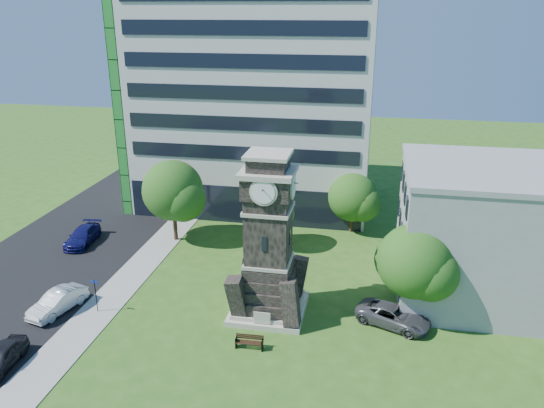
% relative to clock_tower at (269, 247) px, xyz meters
% --- Properties ---
extents(ground, '(160.00, 160.00, 0.00)m').
position_rel_clock_tower_xyz_m(ground, '(-3.00, -2.00, -5.28)').
color(ground, '#2C5718').
rests_on(ground, ground).
extents(sidewalk, '(3.00, 70.00, 0.06)m').
position_rel_clock_tower_xyz_m(sidewalk, '(-12.50, 3.00, -5.25)').
color(sidewalk, gray).
rests_on(sidewalk, ground).
extents(street, '(14.00, 80.00, 0.02)m').
position_rel_clock_tower_xyz_m(street, '(-21.00, 3.00, -5.27)').
color(street, black).
rests_on(street, ground).
extents(clock_tower, '(5.40, 5.40, 12.22)m').
position_rel_clock_tower_xyz_m(clock_tower, '(0.00, 0.00, 0.00)').
color(clock_tower, '#BAB4A2').
rests_on(clock_tower, ground).
extents(office_tall, '(26.20, 15.11, 28.60)m').
position_rel_clock_tower_xyz_m(office_tall, '(-6.20, 23.84, 8.94)').
color(office_tall, silver).
rests_on(office_tall, ground).
extents(office_low, '(15.20, 12.20, 10.40)m').
position_rel_clock_tower_xyz_m(office_low, '(16.97, 6.00, -0.07)').
color(office_low, '#949699').
rests_on(office_low, ground).
extents(car_street_south, '(1.98, 4.31, 1.43)m').
position_rel_clock_tower_xyz_m(car_street_south, '(-15.28, -9.62, -4.57)').
color(car_street_south, black).
rests_on(car_street_south, ground).
extents(car_street_mid, '(2.80, 5.05, 1.58)m').
position_rel_clock_tower_xyz_m(car_street_mid, '(-15.44, -3.02, -4.49)').
color(car_street_mid, '#B8BDC1').
rests_on(car_street_mid, ground).
extents(car_street_north, '(2.64, 5.41, 1.51)m').
position_rel_clock_tower_xyz_m(car_street_north, '(-19.95, 8.55, -4.52)').
color(car_street_north, '#11114D').
rests_on(car_street_north, ground).
extents(car_east_lot, '(5.81, 4.22, 1.47)m').
position_rel_clock_tower_xyz_m(car_east_lot, '(9.10, -0.14, -4.55)').
color(car_east_lot, '#4E4E53').
rests_on(car_east_lot, ground).
extents(park_bench, '(1.88, 0.50, 0.97)m').
position_rel_clock_tower_xyz_m(park_bench, '(-0.36, -4.77, -4.77)').
color(park_bench, black).
rests_on(park_bench, ground).
extents(street_sign, '(0.64, 0.06, 2.68)m').
position_rel_clock_tower_xyz_m(street_sign, '(-12.52, -2.55, -3.60)').
color(street_sign, black).
rests_on(street_sign, ground).
extents(tree_nw, '(6.38, 5.80, 8.01)m').
position_rel_clock_tower_xyz_m(tree_nw, '(-11.38, 11.04, -0.37)').
color(tree_nw, '#332114').
rests_on(tree_nw, ground).
extents(tree_nc, '(4.84, 4.40, 6.19)m').
position_rel_clock_tower_xyz_m(tree_nc, '(-2.23, 11.25, -1.45)').
color(tree_nc, '#332114').
rests_on(tree_nc, ground).
extents(tree_ne, '(5.40, 4.91, 6.15)m').
position_rel_clock_tower_xyz_m(tree_ne, '(5.33, 16.42, -1.73)').
color(tree_ne, '#332114').
rests_on(tree_ne, ground).
extents(tree_east, '(5.82, 5.29, 7.37)m').
position_rel_clock_tower_xyz_m(tree_east, '(10.33, 0.78, -0.75)').
color(tree_east, '#332114').
rests_on(tree_east, ground).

